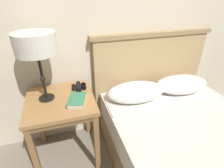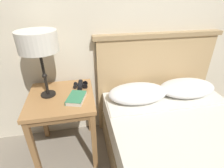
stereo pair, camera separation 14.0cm
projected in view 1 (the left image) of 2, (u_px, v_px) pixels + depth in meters
The scene contains 6 objects.
wall_back at pixel (117, 15), 1.67m from camera, with size 8.00×0.06×2.60m.
nightstand at pixel (61, 107), 1.56m from camera, with size 0.58×0.58×0.68m.
bed at pixel (197, 157), 1.44m from camera, with size 1.37×2.02×1.13m.
table_lamp at pixel (35, 45), 1.29m from camera, with size 0.31×0.31×0.57m.
book_on_nightstand at pixel (77, 100), 1.47m from camera, with size 0.19×0.23×0.04m.
binoculars_pair at pixel (79, 87), 1.66m from camera, with size 0.14×0.16×0.05m.
Camera 1 is at (-0.58, -0.68, 1.52)m, focal length 28.00 mm.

